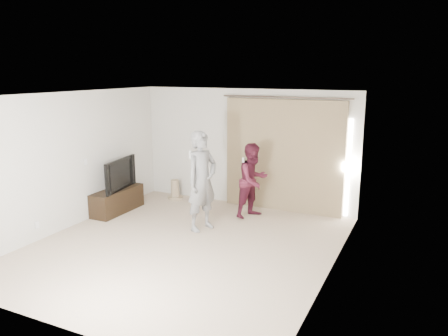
{
  "coord_description": "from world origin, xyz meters",
  "views": [
    {
      "loc": [
        3.67,
        -6.11,
        2.98
      ],
      "look_at": [
        0.2,
        1.2,
        1.17
      ],
      "focal_mm": 35.0,
      "sensor_mm": 36.0,
      "label": 1
    }
  ],
  "objects_px": {
    "tv_console": "(117,200)",
    "tv": "(116,174)",
    "person_man": "(202,181)",
    "person_woman": "(253,180)"
  },
  "relations": [
    {
      "from": "tv_console",
      "to": "tv",
      "type": "bearing_deg",
      "value": 0.0
    },
    {
      "from": "person_man",
      "to": "person_woman",
      "type": "distance_m",
      "value": 1.27
    },
    {
      "from": "tv",
      "to": "person_woman",
      "type": "distance_m",
      "value": 2.92
    },
    {
      "from": "person_man",
      "to": "tv_console",
      "type": "bearing_deg",
      "value": 176.19
    },
    {
      "from": "tv_console",
      "to": "person_man",
      "type": "relative_size",
      "value": 0.68
    },
    {
      "from": "tv",
      "to": "person_man",
      "type": "xyz_separation_m",
      "value": [
        2.15,
        -0.14,
        0.12
      ]
    },
    {
      "from": "tv",
      "to": "person_man",
      "type": "distance_m",
      "value": 2.16
    },
    {
      "from": "tv",
      "to": "person_woman",
      "type": "bearing_deg",
      "value": -79.41
    },
    {
      "from": "person_woman",
      "to": "person_man",
      "type": "bearing_deg",
      "value": -118.54
    },
    {
      "from": "tv",
      "to": "person_woman",
      "type": "height_order",
      "value": "person_woman"
    }
  ]
}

